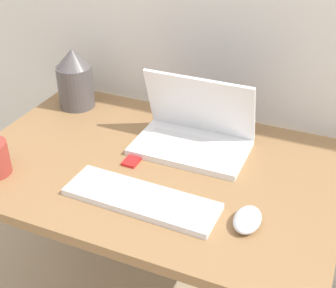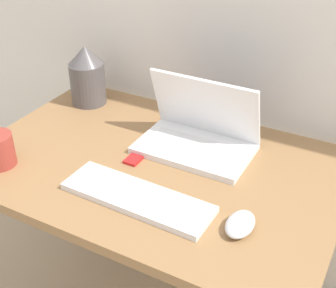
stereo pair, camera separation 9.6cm
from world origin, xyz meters
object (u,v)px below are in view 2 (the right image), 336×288
vase (87,76)px  mp3_player (133,160)px  keyboard (137,197)px  mouse (240,224)px  laptop (198,134)px

vase → mp3_player: vase is taller
keyboard → vase: 0.61m
keyboard → mp3_player: size_ratio=8.02×
mp3_player → mouse: bearing=-18.5°
mp3_player → laptop: bearing=49.6°
vase → mp3_player: bearing=-36.2°
keyboard → mp3_player: (-0.11, 0.15, -0.01)m
keyboard → mouse: 0.28m
vase → laptop: bearing=-11.0°
mp3_player → vase: bearing=143.8°
laptop → keyboard: (-0.03, -0.31, -0.04)m
laptop → vase: (-0.48, 0.09, 0.06)m
laptop → mp3_player: (-0.14, -0.16, -0.04)m
keyboard → vase: (-0.45, 0.40, 0.09)m
keyboard → mouse: bearing=4.8°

